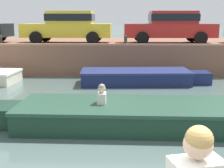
{
  "coord_description": "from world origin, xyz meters",
  "views": [
    {
      "loc": [
        0.02,
        -2.37,
        2.59
      ],
      "look_at": [
        -0.18,
        4.03,
        1.24
      ],
      "focal_mm": 50.0,
      "sensor_mm": 36.0,
      "label": 1
    }
  ],
  "objects_px": {
    "boat_moored_central_navy": "(141,77)",
    "car_centre_red": "(170,26)",
    "car_left_inner_yellow": "(69,26)",
    "mooring_bollard_west": "(0,40)",
    "mooring_bollard_mid": "(126,40)",
    "motorboat_passing": "(125,115)"
  },
  "relations": [
    {
      "from": "boat_moored_central_navy",
      "to": "mooring_bollard_mid",
      "type": "xyz_separation_m",
      "value": [
        -0.6,
        1.78,
        1.35
      ]
    },
    {
      "from": "car_left_inner_yellow",
      "to": "mooring_bollard_west",
      "type": "xyz_separation_m",
      "value": [
        -2.92,
        -1.32,
        -0.61
      ]
    },
    {
      "from": "mooring_bollard_west",
      "to": "mooring_bollard_mid",
      "type": "relative_size",
      "value": 1.0
    },
    {
      "from": "boat_moored_central_navy",
      "to": "motorboat_passing",
      "type": "height_order",
      "value": "motorboat_passing"
    },
    {
      "from": "boat_moored_central_navy",
      "to": "car_centre_red",
      "type": "xyz_separation_m",
      "value": [
        1.59,
        3.1,
        1.96
      ]
    },
    {
      "from": "boat_moored_central_navy",
      "to": "motorboat_passing",
      "type": "xyz_separation_m",
      "value": [
        -0.68,
        -5.1,
        0.01
      ]
    },
    {
      "from": "car_centre_red",
      "to": "mooring_bollard_mid",
      "type": "relative_size",
      "value": 9.83
    },
    {
      "from": "car_left_inner_yellow",
      "to": "mooring_bollard_west",
      "type": "height_order",
      "value": "car_left_inner_yellow"
    },
    {
      "from": "car_centre_red",
      "to": "mooring_bollard_mid",
      "type": "xyz_separation_m",
      "value": [
        -2.19,
        -1.33,
        -0.61
      ]
    },
    {
      "from": "car_centre_red",
      "to": "mooring_bollard_west",
      "type": "distance_m",
      "value": 8.02
    },
    {
      "from": "boat_moored_central_navy",
      "to": "car_centre_red",
      "type": "height_order",
      "value": "car_centre_red"
    },
    {
      "from": "boat_moored_central_navy",
      "to": "motorboat_passing",
      "type": "bearing_deg",
      "value": -97.64
    },
    {
      "from": "car_left_inner_yellow",
      "to": "car_centre_red",
      "type": "height_order",
      "value": "same"
    },
    {
      "from": "motorboat_passing",
      "to": "mooring_bollard_mid",
      "type": "height_order",
      "value": "mooring_bollard_mid"
    },
    {
      "from": "car_centre_red",
      "to": "mooring_bollard_west",
      "type": "relative_size",
      "value": 9.83
    },
    {
      "from": "car_left_inner_yellow",
      "to": "mooring_bollard_mid",
      "type": "height_order",
      "value": "car_left_inner_yellow"
    },
    {
      "from": "car_left_inner_yellow",
      "to": "car_centre_red",
      "type": "bearing_deg",
      "value": 0.03
    },
    {
      "from": "boat_moored_central_navy",
      "to": "mooring_bollard_west",
      "type": "height_order",
      "value": "mooring_bollard_west"
    },
    {
      "from": "boat_moored_central_navy",
      "to": "motorboat_passing",
      "type": "relative_size",
      "value": 0.74
    },
    {
      "from": "car_left_inner_yellow",
      "to": "mooring_bollard_mid",
      "type": "relative_size",
      "value": 9.75
    },
    {
      "from": "motorboat_passing",
      "to": "mooring_bollard_mid",
      "type": "relative_size",
      "value": 15.78
    },
    {
      "from": "boat_moored_central_navy",
      "to": "car_left_inner_yellow",
      "type": "xyz_separation_m",
      "value": [
        -3.38,
        3.1,
        1.96
      ]
    }
  ]
}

